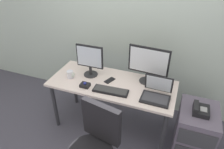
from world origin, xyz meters
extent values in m
plane|color=#44424F|center=(0.00, 0.00, 0.00)|extent=(8.00, 8.00, 0.00)
cube|color=#B2C1B7|center=(0.00, 0.67, 1.40)|extent=(6.00, 0.10, 2.80)
cube|color=beige|center=(0.00, 0.00, 0.70)|extent=(1.54, 0.65, 0.03)
cylinder|color=#2D2D33|center=(-0.71, -0.26, 0.34)|extent=(0.05, 0.05, 0.69)
cylinder|color=#2D2D33|center=(0.71, -0.26, 0.34)|extent=(0.05, 0.05, 0.69)
cylinder|color=#2D2D33|center=(-0.71, 0.26, 0.34)|extent=(0.05, 0.05, 0.69)
cylinder|color=#2D2D33|center=(0.71, 0.26, 0.34)|extent=(0.05, 0.05, 0.69)
cube|color=#5E5567|center=(1.04, -0.01, 0.30)|extent=(0.42, 0.52, 0.60)
cube|color=#38383D|center=(1.04, -0.28, 0.43)|extent=(0.38, 0.01, 0.20)
cube|color=black|center=(1.04, -0.03, 0.63)|extent=(0.17, 0.20, 0.06)
cube|color=black|center=(0.98, -0.03, 0.68)|extent=(0.05, 0.18, 0.04)
cube|color=gray|center=(1.06, -0.04, 0.66)|extent=(0.07, 0.08, 0.01)
cube|color=black|center=(0.15, -0.67, 0.75)|extent=(0.40, 0.14, 0.42)
cylinder|color=#262628|center=(0.39, 0.18, 0.72)|extent=(0.18, 0.18, 0.01)
cylinder|color=#262628|center=(0.39, 0.18, 0.79)|extent=(0.04, 0.04, 0.11)
cube|color=black|center=(0.39, 0.18, 1.01)|extent=(0.48, 0.06, 0.34)
cube|color=white|center=(0.39, 0.16, 1.01)|extent=(0.44, 0.04, 0.30)
cylinder|color=#262628|center=(-0.32, 0.08, 0.72)|extent=(0.18, 0.18, 0.01)
cylinder|color=#262628|center=(-0.32, 0.08, 0.78)|extent=(0.04, 0.04, 0.11)
cube|color=black|center=(-0.32, 0.08, 0.98)|extent=(0.35, 0.03, 0.29)
cube|color=silver|center=(-0.32, 0.06, 0.98)|extent=(0.32, 0.01, 0.26)
cube|color=black|center=(0.05, -0.17, 0.73)|extent=(0.42, 0.16, 0.02)
cube|color=#353535|center=(0.05, -0.17, 0.74)|extent=(0.39, 0.14, 0.01)
cube|color=black|center=(0.55, -0.14, 0.73)|extent=(0.31, 0.22, 0.02)
cube|color=#38383D|center=(0.55, -0.14, 0.74)|extent=(0.28, 0.17, 0.00)
cube|color=black|center=(0.56, 0.00, 0.85)|extent=(0.31, 0.06, 0.22)
cube|color=silver|center=(0.56, -0.01, 0.85)|extent=(0.27, 0.05, 0.19)
cube|color=black|center=(-0.27, -0.19, 0.74)|extent=(0.11, 0.09, 0.04)
sphere|color=navy|center=(-0.27, -0.19, 0.76)|extent=(0.04, 0.04, 0.04)
cylinder|color=silver|center=(-0.54, -0.08, 0.77)|extent=(0.08, 0.08, 0.10)
torus|color=silver|center=(-0.49, -0.08, 0.77)|extent=(0.01, 0.06, 0.06)
cube|color=white|center=(0.62, 0.15, 0.72)|extent=(0.18, 0.23, 0.01)
cube|color=black|center=(-0.04, 0.03, 0.72)|extent=(0.12, 0.16, 0.01)
camera|label=1|loc=(0.73, -1.93, 2.15)|focal=32.88mm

